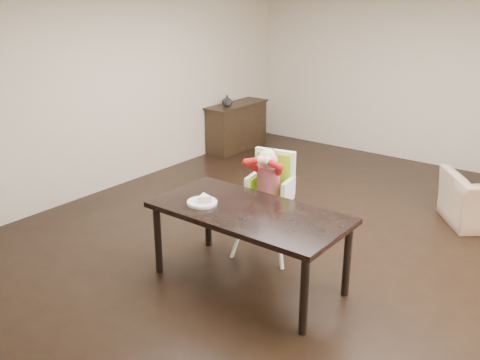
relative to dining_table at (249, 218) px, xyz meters
The scene contains 7 objects.
ground 1.37m from the dining_table, 93.77° to the left, with size 7.00×7.00×0.00m, color black.
room_walls 1.69m from the dining_table, 93.77° to the left, with size 6.02×7.02×2.71m.
dining_table is the anchor object (origin of this frame).
high_chair 0.71m from the dining_table, 109.26° to the left, with size 0.56×0.56×1.14m.
plate 0.46m from the dining_table, 161.39° to the right, with size 0.37×0.37×0.08m.
sideboard 4.53m from the dining_table, 129.26° to the left, with size 0.44×1.26×0.79m.
vase 4.33m from the dining_table, 131.43° to the left, with size 0.18×0.19×0.18m, color #99999E.
Camera 1 is at (2.72, -4.78, 2.64)m, focal length 40.00 mm.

